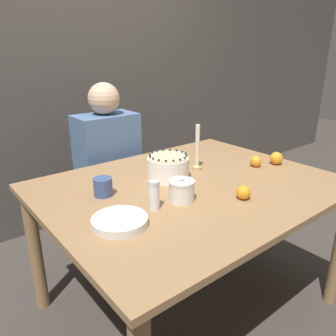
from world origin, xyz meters
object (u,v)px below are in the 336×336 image
cake (168,167)px  candle (197,152)px  sugar_shaker (154,195)px  person_man_blue_shirt (109,183)px  sugar_bowl (182,190)px

cake → candle: size_ratio=0.84×
sugar_shaker → cake: bearing=42.0°
sugar_shaker → candle: (0.48, 0.25, 0.04)m
candle → person_man_blue_shirt: person_man_blue_shirt is taller
cake → sugar_bowl: bearing=-116.2°
cake → sugar_bowl: 0.28m
cake → candle: candle is taller
sugar_bowl → person_man_blue_shirt: 0.94m
cake → sugar_bowl: (-0.12, -0.25, -0.01)m
candle → sugar_bowl: bearing=-142.8°
person_man_blue_shirt → cake: bearing=90.9°
candle → person_man_blue_shirt: bearing=109.4°
cake → person_man_blue_shirt: size_ratio=0.18×
cake → candle: (0.21, 0.01, 0.04)m
sugar_shaker → person_man_blue_shirt: size_ratio=0.11×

